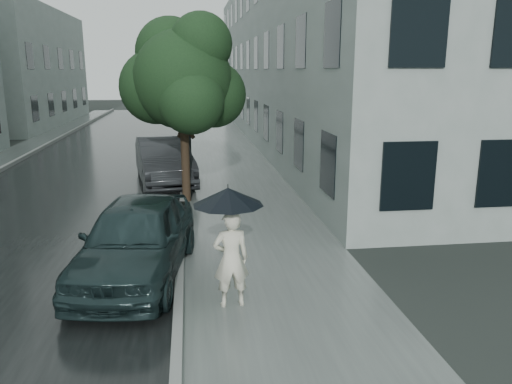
{
  "coord_description": "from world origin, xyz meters",
  "views": [
    {
      "loc": [
        -1.31,
        -8.42,
        3.8
      ],
      "look_at": [
        0.05,
        1.71,
        1.3
      ],
      "focal_mm": 35.0,
      "sensor_mm": 36.0,
      "label": 1
    }
  ],
  "objects": [
    {
      "name": "ground",
      "position": [
        0.0,
        0.0,
        0.0
      ],
      "size": [
        120.0,
        120.0,
        0.0
      ],
      "primitive_type": "plane",
      "color": "black",
      "rests_on": "ground"
    },
    {
      "name": "umbrella",
      "position": [
        -0.74,
        -0.81,
        1.87
      ],
      "size": [
        1.17,
        1.17,
        1.12
      ],
      "rotation": [
        0.0,
        0.0,
        0.03
      ],
      "color": "black",
      "rests_on": "ground"
    },
    {
      "name": "street_tree",
      "position": [
        -1.45,
        6.23,
        3.58
      ],
      "size": [
        3.67,
        3.33,
        5.37
      ],
      "color": "#332619",
      "rests_on": "ground"
    },
    {
      "name": "car_far",
      "position": [
        -2.21,
        8.73,
        0.79
      ],
      "size": [
        2.38,
        4.93,
        1.56
      ],
      "primitive_type": "imported",
      "rotation": [
        0.0,
        0.0,
        0.16
      ],
      "color": "#25282A",
      "rests_on": "ground"
    },
    {
      "name": "building_far_b",
      "position": [
        -13.77,
        30.0,
        4.0
      ],
      "size": [
        7.02,
        18.0,
        8.0
      ],
      "color": "gray",
      "rests_on": "ground"
    },
    {
      "name": "car_near",
      "position": [
        -2.35,
        0.63,
        0.75
      ],
      "size": [
        2.39,
        4.6,
        1.5
      ],
      "primitive_type": "imported",
      "rotation": [
        0.0,
        0.0,
        -0.15
      ],
      "color": "#18292A",
      "rests_on": "ground"
    },
    {
      "name": "kerb_near",
      "position": [
        -1.57,
        12.0,
        0.07
      ],
      "size": [
        0.15,
        60.0,
        0.15
      ],
      "primitive_type": "cube",
      "color": "slate",
      "rests_on": "ground"
    },
    {
      "name": "lamp_post",
      "position": [
        -1.45,
        12.19,
        3.13
      ],
      "size": [
        0.85,
        0.33,
        5.49
      ],
      "rotation": [
        0.0,
        0.0,
        0.06
      ],
      "color": "black",
      "rests_on": "ground"
    },
    {
      "name": "pedestrian",
      "position": [
        -0.7,
        -0.83,
        0.82
      ],
      "size": [
        0.63,
        0.45,
        1.63
      ],
      "primitive_type": "imported",
      "rotation": [
        0.0,
        0.0,
        3.25
      ],
      "color": "beige",
      "rests_on": "sidewalk"
    },
    {
      "name": "kerb_far",
      "position": [
        -8.57,
        12.0,
        0.07
      ],
      "size": [
        0.15,
        60.0,
        0.15
      ],
      "primitive_type": "cube",
      "color": "slate",
      "rests_on": "ground"
    },
    {
      "name": "sidewalk",
      "position": [
        0.25,
        12.0,
        0.0
      ],
      "size": [
        3.5,
        60.0,
        0.01
      ],
      "primitive_type": "cube",
      "color": "slate",
      "rests_on": "ground"
    },
    {
      "name": "asphalt_road",
      "position": [
        -5.08,
        12.0,
        0.0
      ],
      "size": [
        6.85,
        60.0,
        0.0
      ],
      "primitive_type": "cube",
      "color": "black",
      "rests_on": "ground"
    },
    {
      "name": "building_near",
      "position": [
        5.47,
        19.5,
        4.5
      ],
      "size": [
        7.02,
        36.0,
        9.0
      ],
      "color": "gray",
      "rests_on": "ground"
    }
  ]
}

